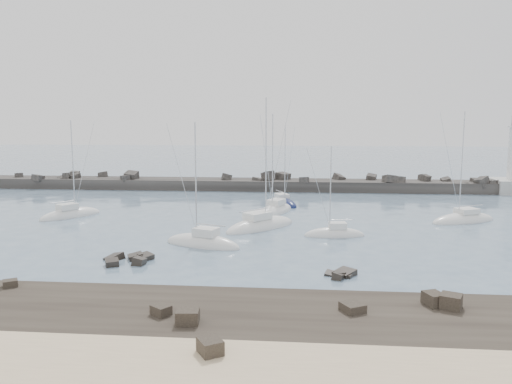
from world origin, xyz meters
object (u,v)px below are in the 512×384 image
(sailboat_3, at_px, (71,216))
(sailboat_5, at_px, (275,212))
(sailboat_7, at_px, (283,203))
(sailboat_9, at_px, (463,221))
(sailboat_8, at_px, (334,235))
(sailboat_6, at_px, (261,227))
(sailboat_4, at_px, (203,244))

(sailboat_3, height_order, sailboat_5, sailboat_5)
(sailboat_5, relative_size, sailboat_7, 1.14)
(sailboat_5, xyz_separation_m, sailboat_9, (23.19, -3.94, -0.01))
(sailboat_5, xyz_separation_m, sailboat_8, (7.04, -13.14, -0.01))
(sailboat_6, relative_size, sailboat_7, 1.28)
(sailboat_7, xyz_separation_m, sailboat_8, (6.21, -20.25, 0.01))
(sailboat_4, xyz_separation_m, sailboat_9, (29.33, 14.42, -0.02))
(sailboat_7, relative_size, sailboat_8, 1.19)
(sailboat_8, bearing_deg, sailboat_9, 29.67)
(sailboat_6, bearing_deg, sailboat_7, 83.41)
(sailboat_4, xyz_separation_m, sailboat_6, (5.01, 8.58, -0.01))
(sailboat_3, xyz_separation_m, sailboat_8, (32.94, -7.99, -0.01))
(sailboat_5, bearing_deg, sailboat_8, -61.83)
(sailboat_9, bearing_deg, sailboat_3, -178.59)
(sailboat_5, distance_m, sailboat_7, 7.15)
(sailboat_4, bearing_deg, sailboat_6, 59.70)
(sailboat_5, relative_size, sailboat_8, 1.36)
(sailboat_7, distance_m, sailboat_8, 21.18)
(sailboat_5, height_order, sailboat_7, sailboat_5)
(sailboat_4, relative_size, sailboat_9, 0.92)
(sailboat_7, bearing_deg, sailboat_6, -96.59)
(sailboat_3, xyz_separation_m, sailboat_6, (24.77, -4.63, 0.00))
(sailboat_3, relative_size, sailboat_8, 1.28)
(sailboat_6, height_order, sailboat_9, sailboat_6)
(sailboat_3, distance_m, sailboat_9, 49.11)
(sailboat_4, height_order, sailboat_8, sailboat_4)
(sailboat_8, bearing_deg, sailboat_7, 107.06)
(sailboat_5, height_order, sailboat_6, sailboat_6)
(sailboat_6, bearing_deg, sailboat_3, 169.41)
(sailboat_9, bearing_deg, sailboat_8, -150.33)
(sailboat_4, bearing_deg, sailboat_7, 74.71)
(sailboat_3, relative_size, sailboat_4, 1.01)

